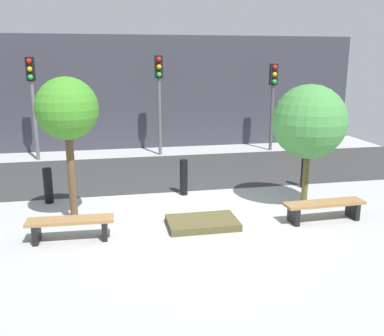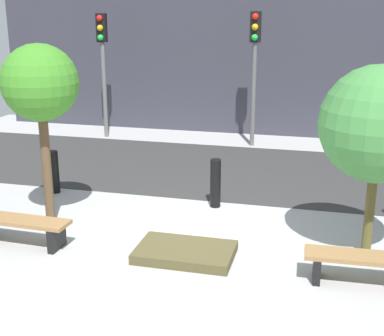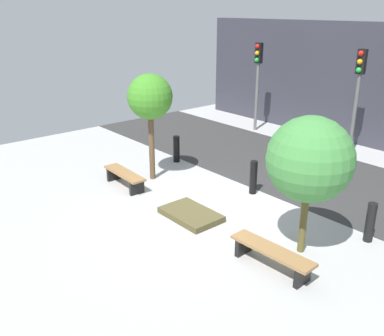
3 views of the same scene
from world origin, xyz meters
The scene contains 13 objects.
ground_plane centered at (0.00, 0.00, 0.00)m, with size 18.00×18.00×0.00m, color #A2A2A2.
road_strip centered at (0.00, 4.21, 0.01)m, with size 18.00×4.35×0.01m, color #303030.
building_facade centered at (0.00, 8.28, 2.16)m, with size 16.20×0.50×4.31m, color #33333D.
bench_left centered at (-2.65, -0.63, 0.31)m, with size 1.66×0.48×0.44m.
bench_right centered at (2.65, -0.63, 0.31)m, with size 1.79×0.49×0.43m.
planter_bed centered at (0.00, -0.43, 0.07)m, with size 1.46×0.94×0.15m, color #4B4427.
tree_behind_left_bench centered at (-2.65, 0.33, 2.41)m, with size 1.27×1.27×3.08m.
tree_behind_right_bench centered at (2.65, 0.33, 2.02)m, with size 1.70×1.70×2.88m.
bollard_far_left centered at (-3.35, 1.79, 0.43)m, with size 0.21×0.21×0.87m, color black.
bollard_left centered at (0.00, 1.79, 0.46)m, with size 0.20×0.20×0.93m, color black.
bollard_center centered at (3.35, 1.79, 0.45)m, with size 0.20×0.20×0.90m, color black.
traffic_light_west centered at (-4.29, 6.67, 2.42)m, with size 0.28×0.27×3.49m.
traffic_light_mid_west centered at (0.00, 6.67, 2.45)m, with size 0.28×0.27×3.54m.
Camera 3 is at (7.08, -6.42, 4.78)m, focal length 40.00 mm.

